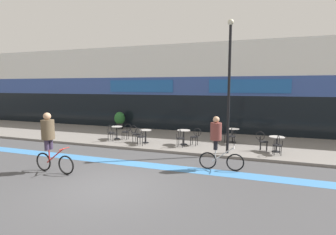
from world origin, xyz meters
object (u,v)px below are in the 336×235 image
(cyclist_1, at_px, (49,138))
(cafe_chair_4_side, at_px, (262,140))
(cafe_chair_3_side, at_px, (221,132))
(cafe_chair_0_side, at_px, (127,131))
(cafe_chair_1_side, at_px, (135,133))
(cafe_chair_2_near, at_px, (180,137))
(bistro_table_4, at_px, (277,141))
(cafe_chair_3_near, at_px, (232,135))
(bistro_table_1, at_px, (146,134))
(cafe_chair_4_near, at_px, (278,144))
(cafe_chair_0_near, at_px, (111,132))
(cyclist_0, at_px, (217,139))
(bistro_table_2, at_px, (184,134))
(bistro_table_0, at_px, (117,130))
(cafe_chair_1_near, at_px, (141,135))
(lamp_post, at_px, (229,79))
(planter_pot, at_px, (120,119))
(bistro_table_3, at_px, (233,133))
(cafe_chair_2_side, at_px, (196,135))

(cyclist_1, bearing_deg, cafe_chair_4_side, 39.53)
(cafe_chair_3_side, bearing_deg, cafe_chair_0_side, -170.96)
(cafe_chair_1_side, xyz_separation_m, cafe_chair_2_near, (2.64, -0.32, 0.00))
(bistro_table_4, relative_size, cyclist_1, 0.32)
(cafe_chair_3_near, bearing_deg, cafe_chair_2_near, 117.85)
(bistro_table_1, bearing_deg, cafe_chair_3_side, 23.98)
(cafe_chair_2_near, bearing_deg, cafe_chair_4_near, -90.26)
(bistro_table_1, xyz_separation_m, cafe_chair_3_near, (4.35, 1.04, 0.02))
(cafe_chair_0_near, relative_size, cafe_chair_1_side, 1.00)
(cafe_chair_4_side, relative_size, cyclist_1, 0.41)
(cyclist_0, bearing_deg, bistro_table_2, 119.69)
(cafe_chair_0_near, xyz_separation_m, cafe_chair_3_near, (6.35, 1.22, 0.00))
(bistro_table_0, relative_size, cafe_chair_1_side, 0.80)
(cafe_chair_1_side, relative_size, cafe_chair_3_side, 1.00)
(cafe_chair_3_near, distance_m, cafe_chair_4_near, 2.53)
(cafe_chair_1_near, bearing_deg, cafe_chair_2_near, -79.09)
(lamp_post, bearing_deg, cyclist_1, -142.68)
(cafe_chair_4_side, relative_size, lamp_post, 0.15)
(bistro_table_1, relative_size, cyclist_0, 0.35)
(planter_pot, height_order, cyclist_0, cyclist_0)
(bistro_table_2, xyz_separation_m, cafe_chair_3_side, (1.71, 1.35, -0.02))
(cafe_chair_4_near, height_order, planter_pot, planter_pot)
(cafe_chair_0_near, relative_size, planter_pot, 0.75)
(bistro_table_3, relative_size, lamp_post, 0.13)
(bistro_table_1, distance_m, planter_pot, 5.12)
(cafe_chair_3_side, xyz_separation_m, planter_pot, (-7.35, 1.96, 0.15))
(bistro_table_1, height_order, cyclist_1, cyclist_1)
(cafe_chair_2_near, height_order, cafe_chair_2_side, same)
(cafe_chair_0_side, xyz_separation_m, cafe_chair_1_near, (1.38, -1.07, 0.00))
(cafe_chair_3_near, xyz_separation_m, planter_pot, (-7.98, 2.58, 0.15))
(bistro_table_4, xyz_separation_m, lamp_post, (-2.10, -0.97, 2.83))
(cafe_chair_1_side, height_order, cafe_chair_2_side, same)
(bistro_table_4, bearing_deg, cafe_chair_1_near, -172.14)
(cafe_chair_2_side, distance_m, planter_pot, 7.09)
(cafe_chair_0_side, bearing_deg, lamp_post, 162.92)
(cafe_chair_0_near, bearing_deg, bistro_table_3, -77.45)
(bistro_table_0, distance_m, cafe_chair_3_near, 6.39)
(cafe_chair_3_side, relative_size, cafe_chair_4_side, 1.00)
(bistro_table_0, relative_size, cafe_chair_3_side, 0.80)
(cafe_chair_1_side, xyz_separation_m, cafe_chair_2_side, (3.26, 0.29, 0.00))
(bistro_table_4, relative_size, cafe_chair_3_near, 0.79)
(cafe_chair_1_side, relative_size, cafe_chair_4_side, 1.00)
(cafe_chair_1_near, xyz_separation_m, lamp_post, (4.35, -0.08, 2.82))
(cafe_chair_1_near, xyz_separation_m, cyclist_1, (-1.48, -4.52, 0.65))
(cafe_chair_4_side, bearing_deg, bistro_table_3, 143.53)
(cyclist_0, bearing_deg, cafe_chair_2_side, 111.39)
(bistro_table_3, distance_m, bistro_table_4, 2.52)
(cafe_chair_3_side, distance_m, cyclist_0, 4.56)
(cafe_chair_0_near, height_order, cafe_chair_3_side, same)
(bistro_table_3, xyz_separation_m, cafe_chair_2_near, (-2.34, -1.98, -0.02))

